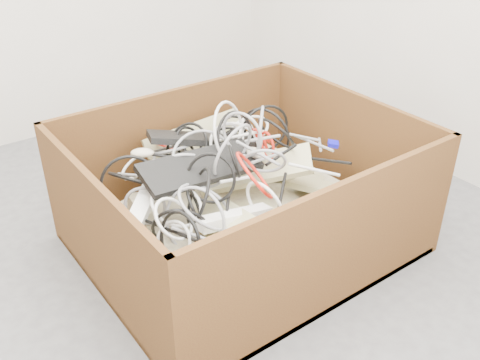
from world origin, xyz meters
TOP-DOWN VIEW (x-y plane):
  - ground at (0.00, 0.00)m, footprint 3.00×3.00m
  - cardboard_box at (0.27, -0.05)m, footprint 1.24×1.03m
  - keyboard_pile at (0.26, -0.01)m, footprint 1.13×0.94m
  - mice_scatter at (0.16, -0.01)m, footprint 0.66×0.70m
  - power_strip_left at (-0.12, -0.02)m, footprint 0.27×0.25m
  - power_strip_right at (0.09, -0.27)m, footprint 0.30×0.06m
  - vga_plug at (0.75, -0.07)m, footprint 0.06×0.06m
  - cable_tangle at (0.18, -0.01)m, footprint 1.07×0.83m

SIDE VIEW (x-z plane):
  - ground at x=0.00m, z-range 0.00..0.00m
  - cardboard_box at x=0.27m, z-range -0.14..0.41m
  - keyboard_pile at x=0.26m, z-range 0.08..0.47m
  - power_strip_right at x=0.09m, z-range 0.28..0.38m
  - vga_plug at x=0.75m, z-range 0.33..0.35m
  - power_strip_left at x=-0.12m, z-range 0.30..0.43m
  - mice_scatter at x=0.16m, z-range 0.28..0.44m
  - cable_tangle at x=0.18m, z-range 0.16..0.64m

